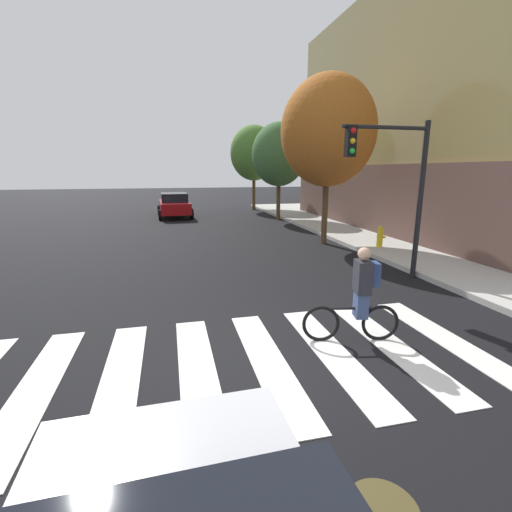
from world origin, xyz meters
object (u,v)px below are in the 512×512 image
at_px(manhole_cover, 383,507).
at_px(fire_hydrant, 380,237).
at_px(traffic_light_near, 395,174).
at_px(street_tree_far, 254,153).
at_px(sedan_mid, 174,205).
at_px(street_tree_near, 328,131).
at_px(street_tree_mid, 279,155).
at_px(cyclist, 360,295).

distance_m(manhole_cover, fire_hydrant, 11.33).
xyz_separation_m(traffic_light_near, street_tree_far, (0.54, 18.70, 1.33)).
height_order(manhole_cover, traffic_light_near, traffic_light_near).
distance_m(traffic_light_near, street_tree_far, 18.76).
bearing_deg(sedan_mid, street_tree_far, 27.91).
height_order(traffic_light_near, street_tree_near, street_tree_near).
relative_size(sedan_mid, street_tree_far, 0.73).
bearing_deg(street_tree_far, street_tree_near, -90.84).
bearing_deg(street_tree_near, street_tree_mid, 87.54).
height_order(manhole_cover, street_tree_far, street_tree_far).
bearing_deg(sedan_mid, traffic_light_near, -70.59).
bearing_deg(sedan_mid, manhole_cover, -86.34).
bearing_deg(manhole_cover, street_tree_mid, 75.99).
height_order(traffic_light_near, fire_hydrant, traffic_light_near).
distance_m(cyclist, fire_hydrant, 8.00).
height_order(sedan_mid, traffic_light_near, traffic_light_near).
height_order(manhole_cover, cyclist, cyclist).
relative_size(street_tree_near, street_tree_far, 1.05).
height_order(fire_hydrant, street_tree_near, street_tree_near).
height_order(sedan_mid, street_tree_far, street_tree_far).
height_order(traffic_light_near, street_tree_far, street_tree_far).
height_order(traffic_light_near, street_tree_mid, street_tree_mid).
bearing_deg(street_tree_far, manhole_cover, -100.45).
xyz_separation_m(street_tree_near, street_tree_mid, (0.33, 7.58, -0.57)).
xyz_separation_m(fire_hydrant, street_tree_near, (-1.49, 1.76, 3.88)).
bearing_deg(traffic_light_near, street_tree_near, 86.18).
relative_size(cyclist, street_tree_mid, 0.30).
bearing_deg(street_tree_near, cyclist, -109.87).
relative_size(manhole_cover, street_tree_far, 0.10).
xyz_separation_m(sedan_mid, street_tree_mid, (6.13, -2.84, 3.05)).
bearing_deg(traffic_light_near, manhole_cover, -122.85).
bearing_deg(cyclist, traffic_light_near, 50.51).
distance_m(manhole_cover, street_tree_mid, 19.94).
bearing_deg(fire_hydrant, sedan_mid, 120.95).
relative_size(traffic_light_near, street_tree_far, 0.68).
distance_m(cyclist, street_tree_far, 22.44).
height_order(manhole_cover, sedan_mid, sedan_mid).
distance_m(sedan_mid, traffic_light_near, 16.58).
relative_size(cyclist, traffic_light_near, 0.40).
xyz_separation_m(sedan_mid, fire_hydrant, (7.30, -12.17, -0.26)).
relative_size(fire_hydrant, street_tree_far, 0.13).
distance_m(cyclist, street_tree_near, 9.58).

